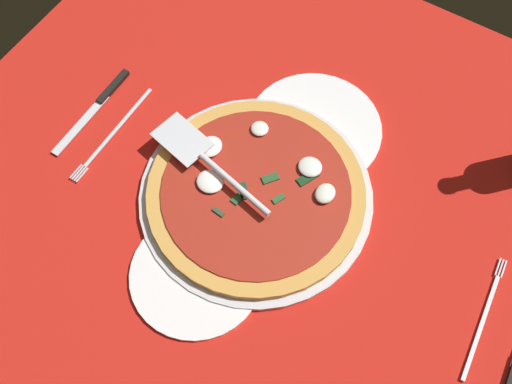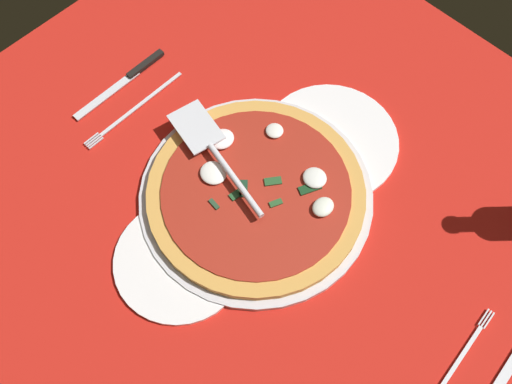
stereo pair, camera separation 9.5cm
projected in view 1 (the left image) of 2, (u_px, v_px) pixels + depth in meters
ground_plane at (255, 217)px, 96.35cm from camera, size 110.50×110.50×0.80cm
checker_pattern at (255, 216)px, 95.95cm from camera, size 110.50×110.50×0.10cm
pizza_pan at (256, 197)px, 96.74cm from camera, size 37.06×37.06×1.29cm
dinner_plate_left at (197, 275)px, 90.98cm from camera, size 20.01×20.01×1.00cm
dinner_plate_right at (314, 129)px, 102.74cm from camera, size 22.70×22.70×1.00cm
pizza at (256, 192)px, 95.51cm from camera, size 34.45×34.45×2.80cm
pizza_server at (207, 160)px, 95.44cm from camera, size 8.39×23.88×1.00cm
place_setting_near at (501, 338)px, 86.83cm from camera, size 21.15×14.87×1.40cm
place_setting_far at (106, 119)px, 103.78cm from camera, size 21.91×12.93×1.40cm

